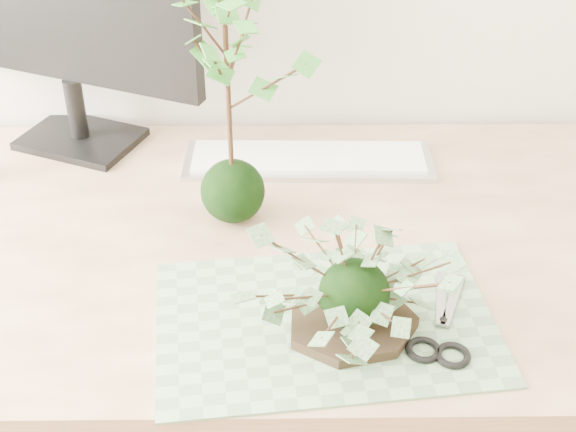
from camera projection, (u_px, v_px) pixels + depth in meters
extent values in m
cube|color=#D8B483|center=(339.00, 247.00, 1.21)|extent=(1.60, 0.70, 0.04)
cube|color=#5E865F|center=(325.00, 321.00, 1.04)|extent=(0.47, 0.34, 0.00)
cylinder|color=black|center=(352.00, 325.00, 1.02)|extent=(0.21, 0.21, 0.01)
sphere|color=black|center=(354.00, 294.00, 0.99)|extent=(0.09, 0.09, 0.09)
sphere|color=black|center=(233.00, 191.00, 1.21)|extent=(0.10, 0.10, 0.10)
cylinder|color=#341F11|center=(229.00, 107.00, 1.13)|extent=(0.01, 0.01, 0.24)
cube|color=#B6B6B6|center=(308.00, 161.00, 1.37)|extent=(0.42, 0.13, 0.01)
cube|color=white|center=(308.00, 157.00, 1.37)|extent=(0.40, 0.11, 0.01)
cube|color=black|center=(81.00, 139.00, 1.43)|extent=(0.24, 0.21, 0.01)
cylinder|color=black|center=(76.00, 108.00, 1.39)|extent=(0.03, 0.03, 0.11)
cube|color=#949399|center=(429.00, 299.00, 1.07)|extent=(0.03, 0.11, 0.00)
cube|color=#949399|center=(441.00, 299.00, 1.07)|extent=(0.05, 0.11, 0.00)
torus|color=black|center=(435.00, 353.00, 0.98)|extent=(0.06, 0.06, 0.01)
torus|color=black|center=(464.00, 353.00, 0.98)|extent=(0.06, 0.06, 0.01)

